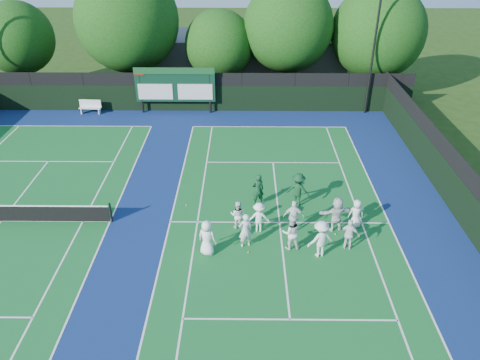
{
  "coord_description": "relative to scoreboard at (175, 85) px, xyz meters",
  "views": [
    {
      "loc": [
        -1.79,
        -18.18,
        13.59
      ],
      "look_at": [
        -2.0,
        3.0,
        1.3
      ],
      "focal_mm": 35.0,
      "sensor_mm": 36.0,
      "label": 1
    }
  ],
  "objects": [
    {
      "name": "tree_b",
      "position": [
        -3.8,
        3.99,
        3.71
      ],
      "size": [
        8.06,
        8.06,
        10.14
      ],
      "color": "black",
      "rests_on": "ground"
    },
    {
      "name": "divider_fence_right",
      "position": [
        16.01,
        -14.59,
        -0.83
      ],
      "size": [
        0.08,
        32.0,
        3.0
      ],
      "color": "black",
      "rests_on": "ground"
    },
    {
      "name": "player_front_4",
      "position": [
        10.03,
        -16.6,
        -1.4
      ],
      "size": [
        1.0,
        0.65,
        1.58
      ],
      "primitive_type": "imported",
      "rotation": [
        0.0,
        0.0,
        2.83
      ],
      "color": "white",
      "rests_on": "ground"
    },
    {
      "name": "player_back_4",
      "position": [
        10.69,
        -14.86,
        -1.43
      ],
      "size": [
        0.76,
        0.51,
        1.51
      ],
      "primitive_type": "imported",
      "rotation": [
        0.0,
        0.0,
        3.18
      ],
      "color": "white",
      "rests_on": "ground"
    },
    {
      "name": "scoreboard",
      "position": [
        0.0,
        0.0,
        0.0
      ],
      "size": [
        6.0,
        0.21,
        3.55
      ],
      "color": "black",
      "rests_on": "ground"
    },
    {
      "name": "tree_c",
      "position": [
        3.34,
        3.99,
        1.89
      ],
      "size": [
        5.5,
        5.5,
        6.98
      ],
      "color": "black",
      "rests_on": "ground"
    },
    {
      "name": "player_front_2",
      "position": [
        7.38,
        -16.59,
        -1.3
      ],
      "size": [
        0.91,
        0.74,
        1.78
      ],
      "primitive_type": "imported",
      "rotation": [
        0.0,
        0.0,
        3.22
      ],
      "color": "white",
      "rests_on": "ground"
    },
    {
      "name": "player_back_3",
      "position": [
        9.69,
        -15.12,
        -1.29
      ],
      "size": [
        1.75,
        0.92,
        1.8
      ],
      "primitive_type": "imported",
      "rotation": [
        0.0,
        0.0,
        3.39
      ],
      "color": "silver",
      "rests_on": "ground"
    },
    {
      "name": "bench",
      "position": [
        -6.55,
        -0.21,
        -1.62
      ],
      "size": [
        1.7,
        0.55,
        1.06
      ],
      "color": "silver",
      "rests_on": "ground"
    },
    {
      "name": "player_back_1",
      "position": [
        5.95,
        -15.26,
        -1.4
      ],
      "size": [
        1.03,
        0.6,
        1.57
      ],
      "primitive_type": "imported",
      "rotation": [
        0.0,
        0.0,
        3.12
      ],
      "color": "white",
      "rests_on": "ground"
    },
    {
      "name": "back_fence",
      "position": [
        1.01,
        0.41,
        -0.83
      ],
      "size": [
        34.0,
        0.08,
        3.0
      ],
      "color": "black",
      "rests_on": "ground"
    },
    {
      "name": "player_front_1",
      "position": [
        5.3,
        -16.46,
        -1.31
      ],
      "size": [
        0.75,
        0.62,
        1.77
      ],
      "primitive_type": "imported",
      "rotation": [
        0.0,
        0.0,
        3.49
      ],
      "color": "silver",
      "rests_on": "ground"
    },
    {
      "name": "clubhouse",
      "position": [
        5.01,
        8.41,
        -0.19
      ],
      "size": [
        18.0,
        6.0,
        4.0
      ],
      "primitive_type": "cube",
      "color": "slate",
      "rests_on": "ground"
    },
    {
      "name": "player_back_2",
      "position": [
        7.62,
        -15.26,
        -1.34
      ],
      "size": [
        1.02,
        0.48,
        1.7
      ],
      "primitive_type": "imported",
      "rotation": [
        0.0,
        0.0,
        3.07
      ],
      "color": "white",
      "rests_on": "ground"
    },
    {
      "name": "near_court",
      "position": [
        7.01,
        -14.59,
        -2.18
      ],
      "size": [
        11.05,
        23.85,
        0.01
      ],
      "color": "#125C24",
      "rests_on": "ground"
    },
    {
      "name": "tennis_ball_2",
      "position": [
        10.39,
        -15.21,
        -2.16
      ],
      "size": [
        0.07,
        0.07,
        0.07
      ],
      "primitive_type": "sphere",
      "color": "#CFDE1A",
      "rests_on": "ground"
    },
    {
      "name": "coach_left",
      "position": [
        5.95,
        -12.89,
        -1.29
      ],
      "size": [
        0.75,
        0.59,
        1.8
      ],
      "primitive_type": "imported",
      "rotation": [
        0.0,
        0.0,
        3.42
      ],
      "color": "#103D20",
      "rests_on": "ground"
    },
    {
      "name": "tree_e",
      "position": [
        15.86,
        3.99,
        2.85
      ],
      "size": [
        7.38,
        7.38,
        8.93
      ],
      "color": "black",
      "rests_on": "ground"
    },
    {
      "name": "coach_right",
      "position": [
        8.05,
        -12.94,
        -1.25
      ],
      "size": [
        1.38,
        1.07,
        1.88
      ],
      "primitive_type": "imported",
      "rotation": [
        0.0,
        0.0,
        2.79
      ],
      "color": "#0F391D",
      "rests_on": "ground"
    },
    {
      "name": "tennis_ball_5",
      "position": [
        9.64,
        -15.57,
        -2.16
      ],
      "size": [
        0.07,
        0.07,
        0.07
      ],
      "primitive_type": "sphere",
      "color": "#CFDE1A",
      "rests_on": "ground"
    },
    {
      "name": "tennis_ball_4",
      "position": [
        6.02,
        -11.89,
        -2.16
      ],
      "size": [
        0.07,
        0.07,
        0.07
      ],
      "primitive_type": "sphere",
      "color": "#CFDE1A",
      "rests_on": "ground"
    },
    {
      "name": "ground",
      "position": [
        7.01,
        -15.59,
        -2.19
      ],
      "size": [
        120.0,
        120.0,
        0.0
      ],
      "primitive_type": "plane",
      "color": "#1E380F",
      "rests_on": "ground"
    },
    {
      "name": "player_front_0",
      "position": [
        3.58,
        -17.02,
        -1.32
      ],
      "size": [
        1.0,
        0.84,
        1.75
      ],
      "primitive_type": "imported",
      "rotation": [
        0.0,
        0.0,
        2.75
      ],
      "color": "white",
      "rests_on": "ground"
    },
    {
      "name": "tree_a",
      "position": [
        -12.77,
        3.99,
        2.37
      ],
      "size": [
        5.76,
        5.76,
        7.59
      ],
      "color": "black",
      "rests_on": "ground"
    },
    {
      "name": "light_pole_right",
      "position": [
        14.51,
        0.11,
        4.11
      ],
      "size": [
        1.2,
        0.3,
        10.12
      ],
      "color": "black",
      "rests_on": "ground"
    },
    {
      "name": "court_apron",
      "position": [
        1.01,
        -14.59,
        -2.19
      ],
      "size": [
        34.0,
        32.0,
        0.01
      ],
      "primitive_type": "cube",
      "color": "navy",
      "rests_on": "ground"
    },
    {
      "name": "tennis_ball_3",
      "position": [
        2.17,
        -13.09,
        -2.16
      ],
      "size": [
        0.07,
        0.07,
        0.07
      ],
      "primitive_type": "sphere",
      "color": "#CFDE1A",
      "rests_on": "ground"
    },
    {
      "name": "left_court",
      "position": [
        -6.99,
        -14.59,
        -2.18
      ],
      "size": [
        11.05,
        23.85,
        0.01
      ],
      "color": "#125C24",
      "rests_on": "ground"
    },
    {
      "name": "player_front_3",
      "position": [
        8.64,
        -17.12,
        -1.27
      ],
      "size": [
        1.34,
        1.03,
        1.83
      ],
      "primitive_type": "imported",
      "rotation": [
        0.0,
        0.0,
        3.47
      ],
      "color": "white",
      "rests_on": "ground"
    },
    {
      "name": "tree_d",
      "position": [
        8.78,
        3.99,
        3.28
      ],
      "size": [
        7.05,
        7.05,
        9.18
      ],
      "color": "black",
      "rests_on": "ground"
    },
    {
      "name": "player_back_0",
      "position": [
        4.92,
        -14.99,
        -1.44
      ],
      "size": [
        0.82,
        0.7,
        1.5
      ],
      "primitive_type": "imported",
      "rotation": [
        0.0,
        0.0,
        2.95
      ],
      "color": "white",
      "rests_on": "ground"
    },
    {
      "name": "tennis_ball_0",
      "position": [
        5.43,
        -16.98,
        -2.16
      ],
      "size": [
        0.07,
        0.07,
        0.07
      ],
      "primitive_type": "sphere",
      "color": "#CFDE1A",
      "rests_on": "ground"
    }
  ]
}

